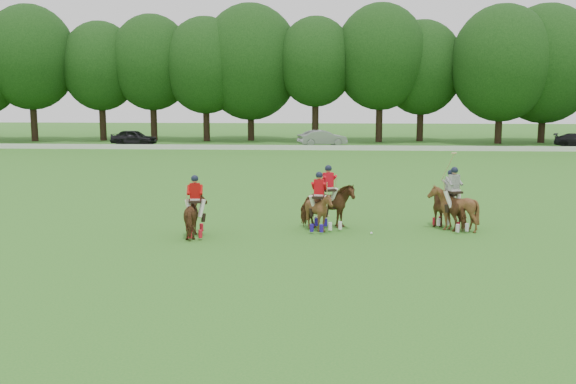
# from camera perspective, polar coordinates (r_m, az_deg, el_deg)

# --- Properties ---
(ground) EXTENTS (180.00, 180.00, 0.00)m
(ground) POSITION_cam_1_polar(r_m,az_deg,el_deg) (20.09, 0.09, -5.79)
(ground) COLOR #2C7321
(ground) RESTS_ON ground
(tree_line) EXTENTS (117.98, 14.32, 14.75)m
(tree_line) POSITION_cam_1_polar(r_m,az_deg,el_deg) (67.54, 2.73, 11.47)
(tree_line) COLOR black
(tree_line) RESTS_ON ground
(boundary_rail) EXTENTS (120.00, 0.10, 0.44)m
(boundary_rail) POSITION_cam_1_polar(r_m,az_deg,el_deg) (57.62, 2.29, 3.96)
(boundary_rail) COLOR white
(boundary_rail) RESTS_ON ground
(car_left) EXTENTS (4.64, 2.31, 1.52)m
(car_left) POSITION_cam_1_polar(r_m,az_deg,el_deg) (64.86, -13.54, 4.74)
(car_left) COLOR black
(car_left) RESTS_ON ground
(car_mid) EXTENTS (4.94, 3.05, 1.54)m
(car_mid) POSITION_cam_1_polar(r_m,az_deg,el_deg) (62.06, 3.07, 4.81)
(car_mid) COLOR gray
(car_mid) RESTS_ON ground
(polo_red_a) EXTENTS (1.13, 1.86, 2.21)m
(polo_red_a) POSITION_cam_1_polar(r_m,az_deg,el_deg) (22.92, -8.22, -2.04)
(polo_red_a) COLOR #492613
(polo_red_a) RESTS_ON ground
(polo_red_b) EXTENTS (2.15, 2.04, 2.40)m
(polo_red_b) POSITION_cam_1_polar(r_m,az_deg,el_deg) (24.11, 3.57, -1.22)
(polo_red_b) COLOR #492613
(polo_red_b) RESTS_ON ground
(polo_red_c) EXTENTS (1.37, 1.50, 2.21)m
(polo_red_c) POSITION_cam_1_polar(r_m,az_deg,el_deg) (23.67, 2.76, -1.62)
(polo_red_c) COLOR #492613
(polo_red_c) RESTS_ON ground
(polo_stripe_a) EXTENTS (1.80, 1.89, 2.23)m
(polo_stripe_a) POSITION_cam_1_polar(r_m,az_deg,el_deg) (24.81, 14.18, -1.36)
(polo_stripe_a) COLOR #492613
(polo_stripe_a) RESTS_ON ground
(polo_stripe_b) EXTENTS (1.84, 1.93, 2.91)m
(polo_stripe_b) POSITION_cam_1_polar(r_m,az_deg,el_deg) (24.51, 14.46, -1.35)
(polo_stripe_b) COLOR #492613
(polo_stripe_b) RESTS_ON ground
(polo_ball) EXTENTS (0.09, 0.09, 0.09)m
(polo_ball) POSITION_cam_1_polar(r_m,az_deg,el_deg) (23.42, 7.42, -3.64)
(polo_ball) COLOR white
(polo_ball) RESTS_ON ground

